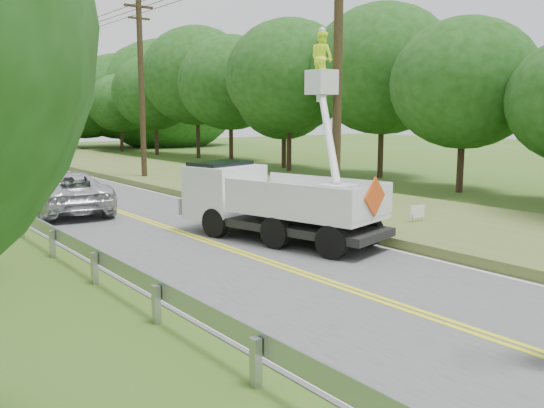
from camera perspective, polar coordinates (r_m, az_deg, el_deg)
ground at (r=10.40m, az=21.02°, el=-12.36°), size 140.00×140.00×0.00m
road at (r=21.04m, az=-13.36°, el=-1.30°), size 7.20×96.00×0.03m
guardrail at (r=20.57m, az=-24.73°, el=-0.59°), size 0.18×48.00×0.77m
utility_poles at (r=25.77m, az=-6.21°, el=12.47°), size 1.60×43.30×10.00m
tall_grass_verge at (r=24.72m, az=1.81°, el=0.78°), size 7.00×96.00×0.30m
treeline_right at (r=37.41m, az=1.93°, el=12.40°), size 11.34×55.13×10.72m
bucket_truck at (r=17.25m, az=-0.77°, el=1.58°), size 4.63×6.57×6.24m
suv_silver at (r=22.70m, az=-19.75°, el=1.14°), size 3.26×5.81×1.53m
suv_darkgrey at (r=31.40m, az=-24.29°, el=3.03°), size 4.34×6.18×1.66m
yard_sign at (r=18.65m, az=14.26°, el=-0.81°), size 0.57×0.12×0.82m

